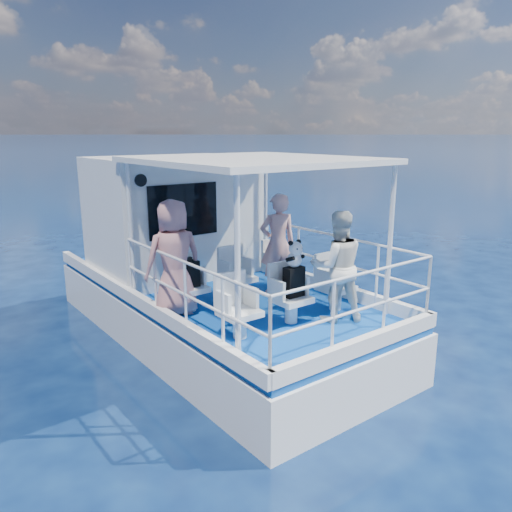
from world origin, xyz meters
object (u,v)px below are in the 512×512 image
(passenger_stbd_aft, at_px, (337,266))
(backpack_center, at_px, (294,282))
(passenger_port_fwd, at_px, (174,258))
(panda, at_px, (294,254))

(passenger_stbd_aft, height_order, backpack_center, passenger_stbd_aft)
(passenger_port_fwd, xyz_separation_m, panda, (1.20, -1.27, 0.14))
(passenger_stbd_aft, bearing_deg, panda, -1.64)
(passenger_stbd_aft, distance_m, panda, 0.65)
(passenger_port_fwd, bearing_deg, backpack_center, 141.50)
(passenger_port_fwd, xyz_separation_m, backpack_center, (1.19, -1.28, -0.27))
(passenger_stbd_aft, xyz_separation_m, backpack_center, (-0.54, 0.31, -0.20))
(passenger_stbd_aft, relative_size, panda, 4.20)
(backpack_center, bearing_deg, passenger_port_fwd, 133.04)
(passenger_stbd_aft, xyz_separation_m, panda, (-0.53, 0.32, 0.20))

